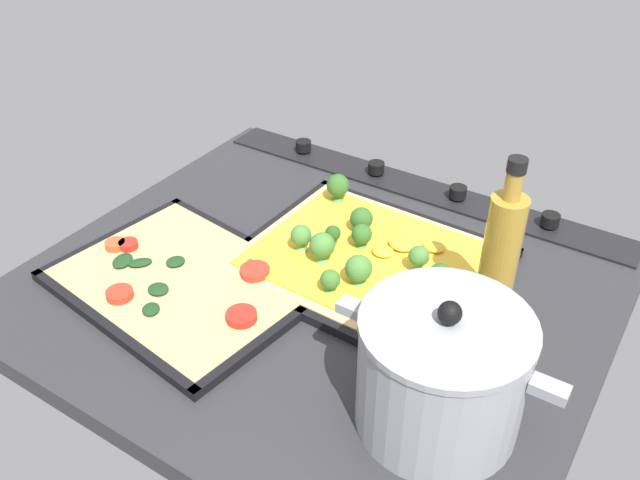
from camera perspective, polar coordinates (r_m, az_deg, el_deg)
The scene contains 8 objects.
ground_plane at distance 93.80cm, azimuth -0.10°, elevation -4.21°, with size 75.24×66.55×3.00cm, color #28282B.
stove_control_panel at distance 114.34cm, azimuth 8.05°, elevation 4.61°, with size 72.23×7.00×2.60cm.
baking_tray_front at distance 95.62cm, azimuth 4.00°, elevation -2.01°, with size 35.54×30.49×1.30cm.
broccoli_pizza at distance 94.69cm, azimuth 3.93°, elevation -1.27°, with size 33.07×28.02×5.90cm.
baking_tray_back at distance 93.68cm, azimuth -11.39°, elevation -3.63°, with size 36.92×29.87×1.30cm.
veggie_pizza_back at distance 93.22cm, azimuth -11.47°, elevation -3.32°, with size 34.22×27.17×1.90cm.
cooking_pot at distance 71.54cm, azimuth 10.20°, elevation -10.97°, with size 24.54×17.69×16.31cm.
oil_bottle at distance 83.49cm, azimuth 14.93°, elevation -1.52°, with size 4.47×4.47×23.19cm.
Camera 1 is at (-39.47, 60.96, 57.86)cm, focal length 37.88 mm.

